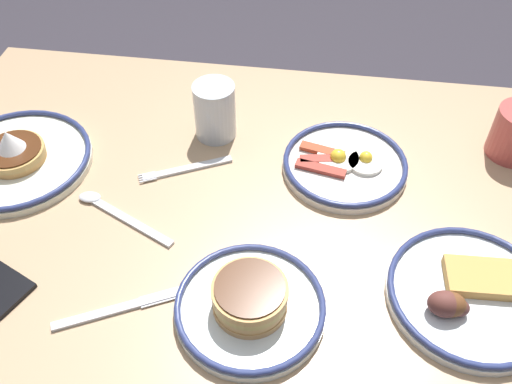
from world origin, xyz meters
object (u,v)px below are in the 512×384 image
plate_far_side (470,294)px  drinking_glass (215,113)px  plate_far_companion (250,304)px  fork_near (185,169)px  plate_center_pancakes (344,164)px  butter_knife (127,307)px  tea_spoon (113,211)px  plate_near_main (16,158)px

plate_far_side → drinking_glass: (0.45, -0.33, 0.04)m
plate_far_companion → fork_near: (0.17, -0.28, -0.02)m
plate_center_pancakes → plate_far_companion: plate_far_companion is taller
drinking_glass → fork_near: bearing=71.9°
plate_center_pancakes → butter_knife: plate_center_pancakes is taller
plate_far_companion → butter_knife: plate_far_companion is taller
butter_knife → plate_far_companion: bearing=-173.8°
butter_knife → drinking_glass: bearing=-97.7°
plate_far_companion → fork_near: bearing=-59.8°
drinking_glass → butter_knife: drinking_glass is taller
plate_center_pancakes → drinking_glass: 0.27m
plate_center_pancakes → plate_far_companion: size_ratio=1.03×
plate_far_side → tea_spoon: size_ratio=1.32×
plate_near_main → plate_far_side: bearing=166.9°
plate_far_side → fork_near: plate_far_side is taller
plate_center_pancakes → drinking_glass: size_ratio=2.05×
plate_far_side → fork_near: 0.54m
plate_far_side → butter_knife: plate_far_side is taller
plate_far_companion → plate_far_side: bearing=-168.2°
drinking_glass → tea_spoon: (0.14, 0.23, -0.05)m
plate_near_main → butter_knife: (-0.30, 0.28, -0.01)m
plate_far_side → plate_center_pancakes: bearing=-53.2°
plate_near_main → tea_spoon: (-0.22, 0.09, -0.01)m
plate_far_companion → drinking_glass: size_ratio=2.00×
plate_center_pancakes → plate_far_side: size_ratio=0.92×
drinking_glass → tea_spoon: bearing=59.4°
butter_knife → tea_spoon: (0.08, -0.18, 0.00)m
drinking_glass → tea_spoon: 0.28m
plate_near_main → drinking_glass: (-0.35, -0.14, 0.03)m
plate_far_side → tea_spoon: 0.60m
plate_center_pancakes → fork_near: plate_center_pancakes is taller
plate_near_main → tea_spoon: bearing=156.9°
butter_knife → tea_spoon: bearing=-65.9°
drinking_glass → plate_near_main: bearing=21.9°
plate_center_pancakes → fork_near: (0.29, 0.05, -0.01)m
plate_near_main → plate_far_side: (-0.81, 0.19, -0.00)m
plate_near_main → fork_near: (-0.32, -0.03, -0.01)m
plate_far_companion → butter_knife: size_ratio=1.11×
fork_near → tea_spoon: 0.16m
plate_far_companion → tea_spoon: plate_far_companion is taller
plate_far_companion → fork_near: 0.33m
drinking_glass → fork_near: drinking_glass is taller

